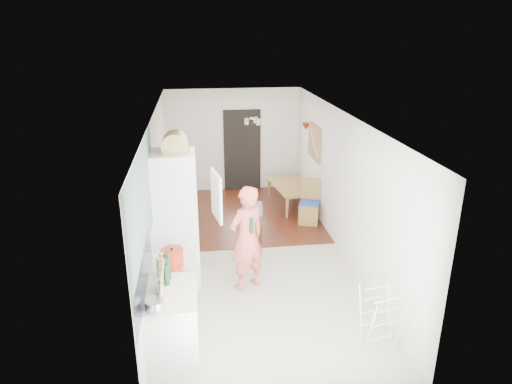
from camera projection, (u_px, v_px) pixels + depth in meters
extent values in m
cube|color=#B8AF9B|center=(252.00, 254.00, 8.22)|extent=(3.20, 7.00, 0.01)
cube|color=#542111|center=(242.00, 214.00, 9.94)|extent=(3.20, 3.30, 0.01)
cube|color=gray|center=(143.00, 203.00, 5.53)|extent=(0.02, 3.00, 1.30)
cube|color=black|center=(144.00, 276.00, 5.26)|extent=(0.02, 1.90, 0.50)
cube|color=black|center=(242.00, 150.00, 11.15)|extent=(0.90, 0.04, 2.00)
cube|color=white|center=(173.00, 326.00, 5.54)|extent=(0.60, 0.90, 0.86)
cube|color=silver|center=(171.00, 294.00, 5.38)|extent=(0.62, 0.92, 0.06)
cube|color=white|center=(175.00, 292.00, 6.23)|extent=(0.60, 0.60, 0.88)
cube|color=silver|center=(173.00, 262.00, 6.08)|extent=(0.60, 0.60, 0.04)
cube|color=white|center=(176.00, 220.00, 6.97)|extent=(0.66, 0.66, 2.15)
cube|color=white|center=(216.00, 196.00, 6.60)|extent=(0.14, 0.56, 0.70)
cube|color=white|center=(195.00, 190.00, 6.85)|extent=(0.02, 0.52, 0.66)
cube|color=tan|center=(315.00, 142.00, 9.66)|extent=(0.03, 0.90, 0.70)
cube|color=#966B43|center=(314.00, 142.00, 9.66)|extent=(0.00, 0.94, 0.74)
cone|color=maroon|center=(306.00, 126.00, 10.19)|extent=(0.18, 0.18, 0.16)
imported|color=#D85C54|center=(247.00, 229.00, 6.86)|extent=(0.86, 0.77, 1.98)
imported|color=#966B43|center=(293.00, 197.00, 10.33)|extent=(0.83, 1.30, 0.43)
cube|color=gray|center=(252.00, 209.00, 8.89)|extent=(0.42, 0.42, 0.17)
cylinder|color=red|center=(172.00, 256.00, 6.03)|extent=(0.31, 0.31, 0.18)
cylinder|color=silver|center=(155.00, 304.00, 5.03)|extent=(0.23, 0.23, 0.11)
cylinder|color=#163C1E|center=(252.00, 225.00, 6.72)|extent=(0.05, 0.05, 0.25)
cylinder|color=#163C1E|center=(166.00, 274.00, 5.47)|extent=(0.08, 0.08, 0.28)
cylinder|color=#163C1E|center=(168.00, 267.00, 5.61)|extent=(0.09, 0.09, 0.30)
cylinder|color=silver|center=(159.00, 292.00, 5.18)|extent=(0.11, 0.11, 0.21)
cylinder|color=tan|center=(159.00, 269.00, 5.67)|extent=(0.07, 0.07, 0.21)
cylinder|color=tan|center=(162.00, 263.00, 5.81)|extent=(0.07, 0.07, 0.19)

